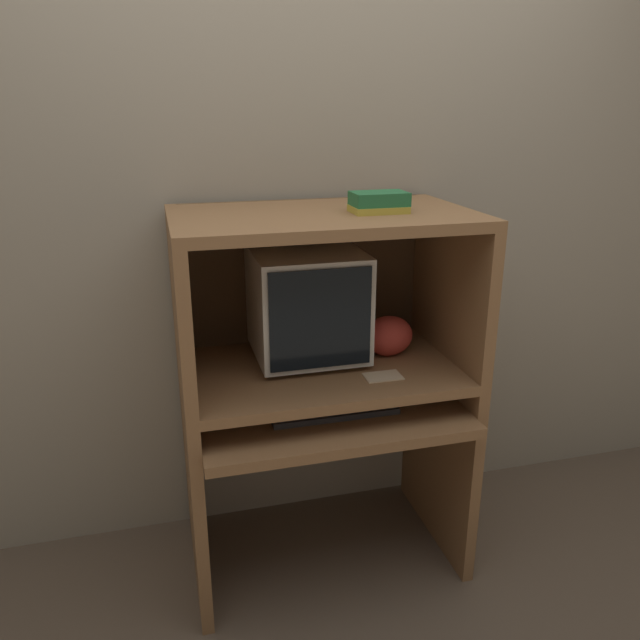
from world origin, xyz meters
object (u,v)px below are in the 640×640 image
at_px(crt_monitor, 307,304).
at_px(snack_bag, 389,336).
at_px(book_stack, 379,202).
at_px(mouse, 409,401).
at_px(keyboard, 332,409).

height_order(crt_monitor, snack_bag, crt_monitor).
height_order(snack_bag, book_stack, book_stack).
xyz_separation_m(snack_bag, book_stack, (-0.09, -0.09, 0.49)).
xyz_separation_m(mouse, book_stack, (-0.10, 0.09, 0.67)).
bearing_deg(keyboard, book_stack, 23.87).
bearing_deg(book_stack, snack_bag, 45.70).
relative_size(keyboard, snack_bag, 2.42).
distance_m(crt_monitor, keyboard, 0.38).
relative_size(crt_monitor, snack_bag, 2.20).
xyz_separation_m(mouse, snack_bag, (-0.02, 0.17, 0.18)).
bearing_deg(snack_bag, crt_monitor, 170.23).
bearing_deg(mouse, book_stack, 139.20).
bearing_deg(crt_monitor, snack_bag, -9.77).
xyz_separation_m(keyboard, book_stack, (0.17, 0.08, 0.67)).
height_order(keyboard, snack_bag, snack_bag).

